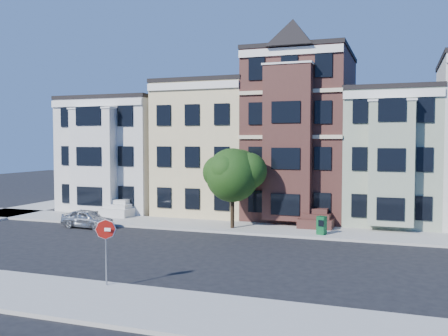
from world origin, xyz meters
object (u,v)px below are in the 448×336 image
at_px(stop_sign, 106,248).
at_px(street_tree, 232,179).
at_px(newspaper_box, 322,225).
at_px(fire_hydrant, 80,216).
at_px(parked_car, 87,219).

bearing_deg(stop_sign, street_tree, 79.35).
relative_size(newspaper_box, stop_sign, 0.38).
xyz_separation_m(street_tree, fire_hydrant, (-10.92, -0.90, -2.83)).
relative_size(parked_car, stop_sign, 1.26).
bearing_deg(fire_hydrant, street_tree, 4.69).
bearing_deg(street_tree, fire_hydrant, -175.31).
height_order(parked_car, stop_sign, stop_sign).
distance_m(parked_car, stop_sign, 14.38).
xyz_separation_m(street_tree, stop_sign, (-0.50, -13.74, -1.72)).
bearing_deg(newspaper_box, street_tree, -165.74).
bearing_deg(parked_car, newspaper_box, -76.84).
height_order(fire_hydrant, stop_sign, stop_sign).
xyz_separation_m(street_tree, parked_car, (-9.29, -2.40, -2.70)).
bearing_deg(parked_car, street_tree, -70.02).
bearing_deg(fire_hydrant, newspaper_box, 1.78).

